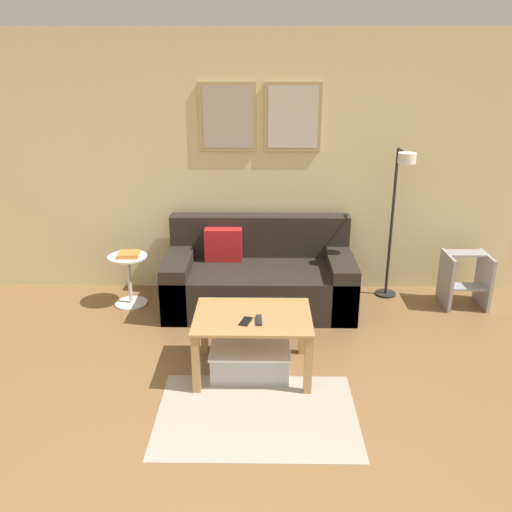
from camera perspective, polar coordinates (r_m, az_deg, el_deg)
The scene contains 11 objects.
wall_back at distance 5.41m, azimuth -2.03°, elevation 9.56°, with size 5.60×0.09×2.55m.
area_rug at distance 3.82m, azimuth 0.08°, elevation -16.34°, with size 1.35×0.95×0.01m, color #A39989.
couch at distance 5.23m, azimuth 0.31°, elevation -2.29°, with size 1.77×0.91×0.82m.
coffee_table at distance 4.08m, azimuth -0.35°, elevation -7.41°, with size 0.87×0.63×0.47m.
storage_bin at distance 4.21m, azimuth -0.62°, elevation -10.71°, with size 0.60×0.45×0.23m.
floor_lamp at distance 5.23m, azimuth 14.73°, elevation 5.25°, with size 0.21×0.52×1.50m.
side_table at distance 5.37m, azimuth -13.22°, elevation -1.98°, with size 0.37×0.37×0.50m.
book_stack at distance 5.27m, azimuth -13.22°, elevation 0.16°, with size 0.20×0.19×0.04m.
remote_control at distance 3.95m, azimuth 0.32°, elevation -6.77°, with size 0.04×0.15×0.02m, color #232328.
cell_phone at distance 3.95m, azimuth -1.09°, elevation -6.89°, with size 0.07×0.14×0.01m, color black.
step_stool at distance 5.60m, azimuth 21.15°, elevation -2.21°, with size 0.40×0.39×0.52m.
Camera 1 is at (0.26, -1.96, 2.26)m, focal length 38.00 mm.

